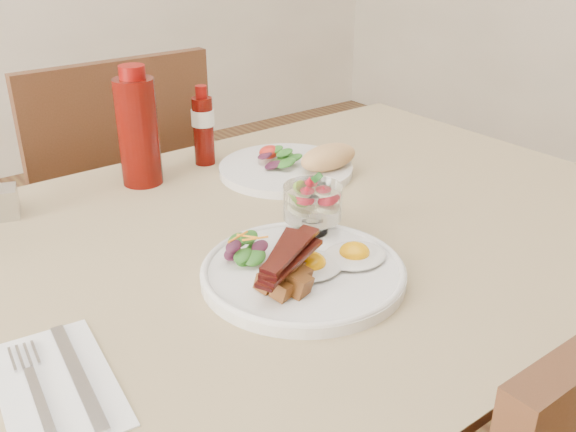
% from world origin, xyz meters
% --- Properties ---
extents(table, '(1.33, 0.88, 0.75)m').
position_xyz_m(table, '(0.00, 0.00, 0.66)').
color(table, '#522D19').
rests_on(table, ground).
extents(chair_far, '(0.42, 0.42, 0.93)m').
position_xyz_m(chair_far, '(0.00, 0.66, 0.52)').
color(chair_far, '#522D19').
rests_on(chair_far, ground).
extents(main_plate, '(0.28, 0.28, 0.02)m').
position_xyz_m(main_plate, '(-0.04, -0.12, 0.76)').
color(main_plate, silver).
rests_on(main_plate, table).
extents(fried_eggs, '(0.19, 0.13, 0.03)m').
position_xyz_m(fried_eggs, '(-0.00, -0.14, 0.78)').
color(fried_eggs, silver).
rests_on(fried_eggs, main_plate).
extents(bacon_potato_pile, '(0.12, 0.09, 0.05)m').
position_xyz_m(bacon_potato_pile, '(-0.09, -0.15, 0.79)').
color(bacon_potato_pile, brown).
rests_on(bacon_potato_pile, main_plate).
extents(side_salad, '(0.07, 0.07, 0.04)m').
position_xyz_m(side_salad, '(-0.09, -0.06, 0.78)').
color(side_salad, '#1F5516').
rests_on(side_salad, main_plate).
extents(fruit_cup, '(0.09, 0.09, 0.09)m').
position_xyz_m(fruit_cup, '(0.04, -0.05, 0.82)').
color(fruit_cup, white).
rests_on(fruit_cup, main_plate).
extents(second_plate, '(0.25, 0.25, 0.06)m').
position_xyz_m(second_plate, '(0.19, 0.18, 0.77)').
color(second_plate, silver).
rests_on(second_plate, table).
extents(ketchup_bottle, '(0.09, 0.09, 0.22)m').
position_xyz_m(ketchup_bottle, '(-0.06, 0.32, 0.85)').
color(ketchup_bottle, '#510904').
rests_on(ketchup_bottle, table).
extents(hot_sauce_bottle, '(0.05, 0.05, 0.16)m').
position_xyz_m(hot_sauce_bottle, '(0.08, 0.34, 0.83)').
color(hot_sauce_bottle, '#510904').
rests_on(hot_sauce_bottle, table).
extents(napkin_cutlery, '(0.14, 0.22, 0.01)m').
position_xyz_m(napkin_cutlery, '(-0.38, -0.14, 0.75)').
color(napkin_cutlery, white).
rests_on(napkin_cutlery, table).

